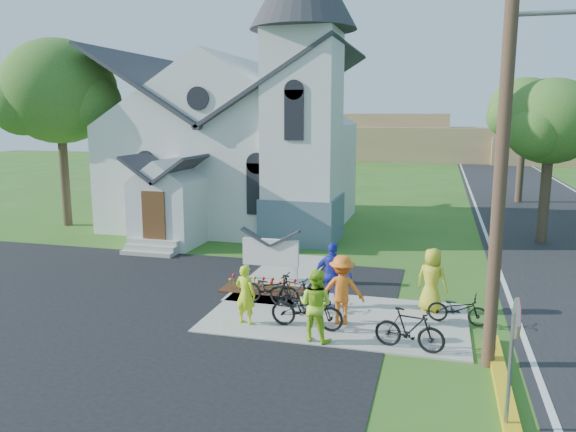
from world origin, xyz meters
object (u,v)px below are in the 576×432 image
(stop_sign, at_px, (515,336))
(utility_pole, at_px, (507,121))
(bike_3, at_px, (410,329))
(cyclist_4, at_px, (432,280))
(bike_1, at_px, (293,293))
(cyclist_0, at_px, (245,294))
(cyclist_1, at_px, (315,305))
(cyclist_2, at_px, (333,275))
(bike_4, at_px, (458,309))
(cyclist_3, at_px, (342,289))
(church_sign, at_px, (271,253))
(bike_2, at_px, (307,309))
(bike_0, at_px, (270,289))

(stop_sign, bearing_deg, utility_pole, 91.49)
(bike_3, xyz_separation_m, cyclist_4, (0.44, 2.88, 0.41))
(stop_sign, bearing_deg, bike_1, 136.39)
(cyclist_0, height_order, cyclist_1, cyclist_1)
(bike_1, xyz_separation_m, cyclist_2, (1.03, 0.52, 0.46))
(cyclist_0, height_order, cyclist_2, cyclist_2)
(bike_4, bearing_deg, cyclist_4, 47.34)
(cyclist_0, relative_size, cyclist_3, 0.87)
(stop_sign, distance_m, bike_1, 7.31)
(cyclist_0, bearing_deg, cyclist_2, -124.12)
(cyclist_4, bearing_deg, bike_3, 103.05)
(church_sign, bearing_deg, bike_3, -42.81)
(bike_1, bearing_deg, cyclist_0, 163.15)
(cyclist_1, bearing_deg, cyclist_3, -93.66)
(utility_pole, bearing_deg, church_sign, 144.40)
(utility_pole, bearing_deg, cyclist_1, 175.80)
(church_sign, xyz_separation_m, cyclist_2, (2.45, -1.91, -0.03))
(utility_pole, distance_m, bike_3, 5.19)
(utility_pole, relative_size, cyclist_2, 5.27)
(cyclist_3, bearing_deg, bike_4, -173.85)
(bike_1, bearing_deg, utility_pole, -95.85)
(stop_sign, bearing_deg, bike_2, 140.77)
(stop_sign, height_order, bike_4, stop_sign)
(bike_0, height_order, cyclist_1, cyclist_1)
(stop_sign, height_order, bike_3, stop_sign)
(bike_0, bearing_deg, stop_sign, -125.13)
(church_sign, bearing_deg, stop_sign, -48.12)
(bike_2, xyz_separation_m, cyclist_3, (0.80, 0.60, 0.41))
(bike_1, height_order, cyclist_2, cyclist_2)
(bike_3, distance_m, bike_4, 2.34)
(cyclist_2, xyz_separation_m, bike_2, (-0.34, -1.79, -0.44))
(stop_sign, relative_size, bike_1, 1.52)
(church_sign, distance_m, bike_2, 4.28)
(utility_pole, distance_m, cyclist_4, 5.64)
(bike_1, bearing_deg, cyclist_1, -133.62)
(cyclist_4, bearing_deg, utility_pole, 135.08)
(bike_3, bearing_deg, cyclist_0, 92.65)
(church_sign, xyz_separation_m, cyclist_4, (5.20, -1.52, -0.07))
(bike_1, distance_m, cyclist_2, 1.24)
(utility_pole, distance_m, cyclist_1, 6.05)
(utility_pole, relative_size, cyclist_1, 5.54)
(church_sign, bearing_deg, cyclist_0, -83.11)
(utility_pole, bearing_deg, bike_4, 105.82)
(bike_1, bearing_deg, bike_4, -71.15)
(cyclist_3, bearing_deg, cyclist_2, -76.52)
(utility_pole, xyz_separation_m, cyclist_0, (-6.10, 0.90, -4.55))
(cyclist_3, relative_size, bike_3, 1.10)
(church_sign, height_order, bike_0, church_sign)
(church_sign, height_order, bike_4, church_sign)
(church_sign, relative_size, cyclist_3, 1.19)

